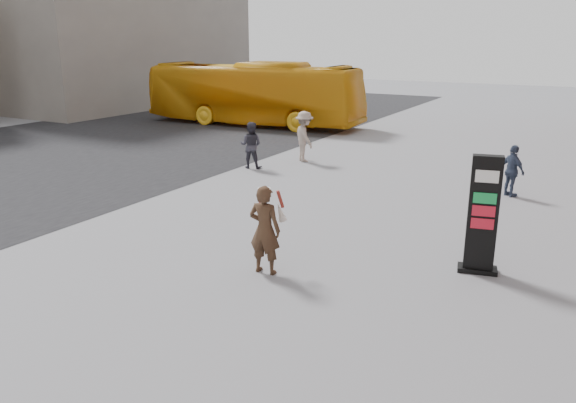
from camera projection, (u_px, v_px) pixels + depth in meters
The scene contains 9 objects.
ground at pixel (255, 254), 12.08m from camera, with size 100.00×100.00×0.00m, color #9E9EA3.
road at pixel (48, 154), 22.37m from camera, with size 16.00×60.00×0.01m, color black.
bg_building_far at pixel (117, 29), 38.67m from camera, with size 10.00×18.00×10.00m, color gray.
info_pylon at pixel (483, 215), 10.86m from camera, with size 0.82×0.53×2.36m.
woman at pixel (265, 229), 10.91m from camera, with size 0.71×0.65×1.78m.
bus at pixel (253, 94), 29.47m from camera, with size 2.74×11.71×3.26m, color orange.
pedestrian_a at pixel (251, 145), 19.82m from camera, with size 0.80×0.62×1.64m, color #32313B.
pedestrian_b at pixel (304, 137), 20.85m from camera, with size 1.21×0.70×1.87m, color gray.
pedestrian_c at pixel (512, 171), 16.27m from camera, with size 0.89×0.37×1.52m, color #37425B.
Camera 1 is at (6.14, -9.47, 4.49)m, focal length 35.00 mm.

